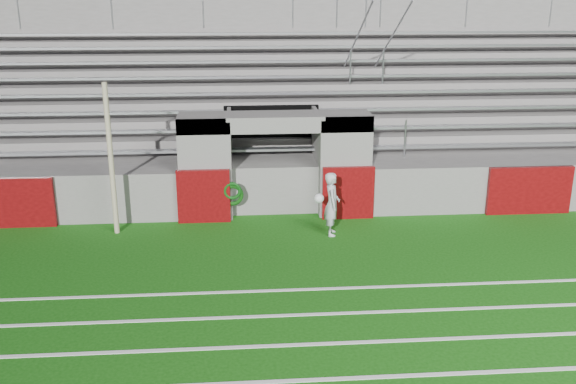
{
  "coord_description": "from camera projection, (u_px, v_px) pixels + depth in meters",
  "views": [
    {
      "loc": [
        -0.88,
        -12.2,
        5.6
      ],
      "look_at": [
        0.2,
        1.8,
        1.1
      ],
      "focal_mm": 40.0,
      "sensor_mm": 36.0,
      "label": 1
    }
  ],
  "objects": [
    {
      "name": "ground",
      "position": [
        285.0,
        269.0,
        13.35
      ],
      "size": [
        90.0,
        90.0,
        0.0
      ],
      "primitive_type": "plane",
      "color": "#13500D",
      "rests_on": "ground"
    },
    {
      "name": "hose_coil",
      "position": [
        232.0,
        194.0,
        15.83
      ],
      "size": [
        0.55,
        0.14,
        0.63
      ],
      "color": "#0D400C",
      "rests_on": "ground"
    },
    {
      "name": "stadium_structure",
      "position": [
        267.0,
        122.0,
        20.46
      ],
      "size": [
        26.0,
        8.48,
        5.42
      ],
      "color": "slate",
      "rests_on": "ground"
    },
    {
      "name": "goalkeeper_with_ball",
      "position": [
        331.0,
        204.0,
        14.98
      ],
      "size": [
        0.65,
        0.6,
        1.52
      ],
      "color": "silver",
      "rests_on": "ground"
    },
    {
      "name": "field_post",
      "position": [
        111.0,
        160.0,
        14.77
      ],
      "size": [
        0.12,
        0.12,
        3.58
      ],
      "primitive_type": "cylinder",
      "color": "tan",
      "rests_on": "ground"
    }
  ]
}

